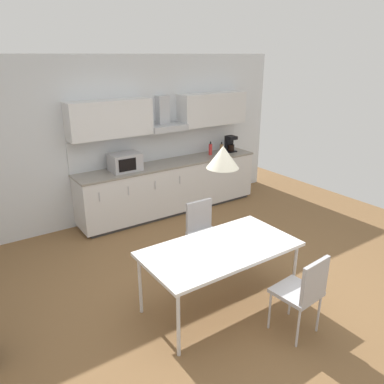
{
  "coord_description": "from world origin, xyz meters",
  "views": [
    {
      "loc": [
        -2.21,
        -2.91,
        2.64
      ],
      "look_at": [
        0.3,
        0.76,
        1.0
      ],
      "focal_mm": 35.0,
      "sensor_mm": 36.0,
      "label": 1
    }
  ],
  "objects_px": {
    "chair_near_right": "(304,289)",
    "pendant_lamp": "(223,157)",
    "chair_far_right": "(203,227)",
    "coffee_maker": "(230,144)",
    "bottle_red": "(210,149)",
    "bottle_brown": "(221,149)",
    "dining_table": "(220,251)",
    "microwave": "(125,162)"
  },
  "relations": [
    {
      "from": "coffee_maker",
      "to": "microwave",
      "type": "bearing_deg",
      "value": -179.31
    },
    {
      "from": "chair_far_right",
      "to": "pendant_lamp",
      "type": "bearing_deg",
      "value": -114.58
    },
    {
      "from": "microwave",
      "to": "bottle_red",
      "type": "height_order",
      "value": "microwave"
    },
    {
      "from": "chair_near_right",
      "to": "pendant_lamp",
      "type": "distance_m",
      "value": 1.48
    },
    {
      "from": "bottle_red",
      "to": "dining_table",
      "type": "bearing_deg",
      "value": -125.12
    },
    {
      "from": "pendant_lamp",
      "to": "coffee_maker",
      "type": "bearing_deg",
      "value": 48.65
    },
    {
      "from": "coffee_maker",
      "to": "pendant_lamp",
      "type": "height_order",
      "value": "pendant_lamp"
    },
    {
      "from": "coffee_maker",
      "to": "bottle_brown",
      "type": "relative_size",
      "value": 1.28
    },
    {
      "from": "microwave",
      "to": "chair_far_right",
      "type": "height_order",
      "value": "microwave"
    },
    {
      "from": "chair_near_right",
      "to": "chair_far_right",
      "type": "height_order",
      "value": "same"
    },
    {
      "from": "microwave",
      "to": "bottle_brown",
      "type": "relative_size",
      "value": 2.05
    },
    {
      "from": "bottle_brown",
      "to": "chair_far_right",
      "type": "height_order",
      "value": "bottle_brown"
    },
    {
      "from": "bottle_brown",
      "to": "dining_table",
      "type": "bearing_deg",
      "value": -128.71
    },
    {
      "from": "coffee_maker",
      "to": "chair_far_right",
      "type": "bearing_deg",
      "value": -136.94
    },
    {
      "from": "bottle_brown",
      "to": "chair_near_right",
      "type": "height_order",
      "value": "bottle_brown"
    },
    {
      "from": "microwave",
      "to": "bottle_brown",
      "type": "distance_m",
      "value": 1.91
    },
    {
      "from": "chair_near_right",
      "to": "chair_far_right",
      "type": "distance_m",
      "value": 1.64
    },
    {
      "from": "chair_far_right",
      "to": "dining_table",
      "type": "bearing_deg",
      "value": -114.58
    },
    {
      "from": "pendant_lamp",
      "to": "bottle_red",
      "type": "bearing_deg",
      "value": 54.88
    },
    {
      "from": "microwave",
      "to": "bottle_brown",
      "type": "height_order",
      "value": "microwave"
    },
    {
      "from": "microwave",
      "to": "pendant_lamp",
      "type": "height_order",
      "value": "pendant_lamp"
    },
    {
      "from": "coffee_maker",
      "to": "chair_far_right",
      "type": "xyz_separation_m",
      "value": [
        -1.95,
        -1.82,
        -0.51
      ]
    },
    {
      "from": "coffee_maker",
      "to": "chair_near_right",
      "type": "height_order",
      "value": "coffee_maker"
    },
    {
      "from": "coffee_maker",
      "to": "dining_table",
      "type": "height_order",
      "value": "coffee_maker"
    },
    {
      "from": "bottle_red",
      "to": "pendant_lamp",
      "type": "relative_size",
      "value": 0.77
    },
    {
      "from": "microwave",
      "to": "dining_table",
      "type": "height_order",
      "value": "microwave"
    },
    {
      "from": "bottle_brown",
      "to": "coffee_maker",
      "type": "bearing_deg",
      "value": 16.97
    },
    {
      "from": "chair_far_right",
      "to": "bottle_brown",
      "type": "bearing_deg",
      "value": 46.06
    },
    {
      "from": "bottle_red",
      "to": "chair_near_right",
      "type": "relative_size",
      "value": 0.28
    },
    {
      "from": "dining_table",
      "to": "pendant_lamp",
      "type": "relative_size",
      "value": 5.18
    },
    {
      "from": "bottle_red",
      "to": "pendant_lamp",
      "type": "distance_m",
      "value": 3.32
    },
    {
      "from": "chair_near_right",
      "to": "chair_far_right",
      "type": "bearing_deg",
      "value": 90.2
    },
    {
      "from": "coffee_maker",
      "to": "bottle_brown",
      "type": "distance_m",
      "value": 0.29
    },
    {
      "from": "dining_table",
      "to": "coffee_maker",
      "type": "bearing_deg",
      "value": 48.65
    },
    {
      "from": "chair_far_right",
      "to": "coffee_maker",
      "type": "bearing_deg",
      "value": 43.06
    },
    {
      "from": "microwave",
      "to": "bottle_brown",
      "type": "bearing_deg",
      "value": -1.73
    },
    {
      "from": "chair_near_right",
      "to": "pendant_lamp",
      "type": "height_order",
      "value": "pendant_lamp"
    },
    {
      "from": "dining_table",
      "to": "chair_near_right",
      "type": "height_order",
      "value": "chair_near_right"
    },
    {
      "from": "dining_table",
      "to": "microwave",
      "type": "bearing_deg",
      "value": 86.93
    },
    {
      "from": "microwave",
      "to": "pendant_lamp",
      "type": "relative_size",
      "value": 1.5
    },
    {
      "from": "chair_near_right",
      "to": "chair_far_right",
      "type": "xyz_separation_m",
      "value": [
        -0.01,
        1.64,
        0.0
      ]
    },
    {
      "from": "coffee_maker",
      "to": "dining_table",
      "type": "distance_m",
      "value": 3.54
    }
  ]
}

